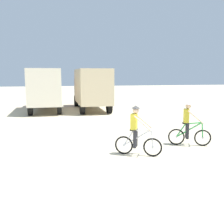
{
  "coord_description": "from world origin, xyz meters",
  "views": [
    {
      "loc": [
        -1.98,
        -7.83,
        2.89
      ],
      "look_at": [
        0.59,
        4.31,
        1.1
      ],
      "focal_mm": 41.25,
      "sensor_mm": 36.0,
      "label": 1
    }
  ],
  "objects_px": {
    "box_truck_cream_rv": "(45,88)",
    "cyclist_orange_shirt": "(137,132)",
    "cyclist_cowboy_hat": "(188,125)",
    "box_truck_tan_camper": "(91,87)"
  },
  "relations": [
    {
      "from": "box_truck_cream_rv",
      "to": "cyclist_orange_shirt",
      "type": "relative_size",
      "value": 3.73
    },
    {
      "from": "cyclist_cowboy_hat",
      "to": "cyclist_orange_shirt",
      "type": "bearing_deg",
      "value": -161.54
    },
    {
      "from": "box_truck_cream_rv",
      "to": "cyclist_cowboy_hat",
      "type": "xyz_separation_m",
      "value": [
        6.19,
        -11.92,
        -1.03
      ]
    },
    {
      "from": "box_truck_tan_camper",
      "to": "cyclist_orange_shirt",
      "type": "bearing_deg",
      "value": -89.97
    },
    {
      "from": "box_truck_cream_rv",
      "to": "cyclist_orange_shirt",
      "type": "height_order",
      "value": "box_truck_cream_rv"
    },
    {
      "from": "cyclist_orange_shirt",
      "to": "cyclist_cowboy_hat",
      "type": "height_order",
      "value": "same"
    },
    {
      "from": "box_truck_cream_rv",
      "to": "cyclist_cowboy_hat",
      "type": "bearing_deg",
      "value": -62.55
    },
    {
      "from": "box_truck_tan_camper",
      "to": "cyclist_orange_shirt",
      "type": "relative_size",
      "value": 3.73
    },
    {
      "from": "box_truck_tan_camper",
      "to": "cyclist_orange_shirt",
      "type": "distance_m",
      "value": 12.57
    },
    {
      "from": "box_truck_cream_rv",
      "to": "box_truck_tan_camper",
      "type": "distance_m",
      "value": 3.71
    }
  ]
}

